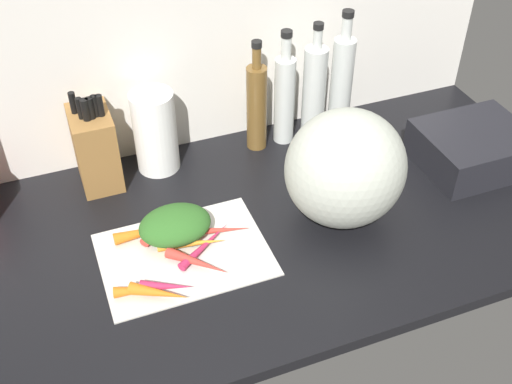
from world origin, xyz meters
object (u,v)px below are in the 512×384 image
(paper_towel_roll, at_px, (155,132))
(bottle_1, at_px, (285,97))
(carrot_1, at_px, (159,293))
(carrot_5, at_px, (205,244))
(winter_squash, at_px, (345,169))
(knife_block, at_px, (95,147))
(carrot_0, at_px, (197,262))
(carrot_3, at_px, (214,231))
(bottle_0, at_px, (257,105))
(carrot_6, at_px, (149,231))
(cutting_board, at_px, (184,254))
(dish_rack, at_px, (473,148))
(carrot_7, at_px, (159,225))
(carrot_8, at_px, (192,243))
(bottle_2, at_px, (314,93))
(bottle_3, at_px, (341,85))
(carrot_4, at_px, (139,290))
(carrot_2, at_px, (167,286))

(paper_towel_roll, bearing_deg, bottle_1, -0.41)
(carrot_1, height_order, bottle_1, bottle_1)
(carrot_5, xyz_separation_m, winter_squash, (0.34, -0.00, 0.12))
(knife_block, relative_size, paper_towel_roll, 1.16)
(carrot_0, relative_size, carrot_3, 0.88)
(carrot_3, relative_size, bottle_0, 0.55)
(carrot_5, height_order, carrot_6, carrot_6)
(cutting_board, relative_size, dish_rack, 1.35)
(carrot_6, relative_size, carrot_7, 1.25)
(carrot_1, height_order, carrot_7, carrot_1)
(carrot_3, distance_m, carrot_8, 0.06)
(winter_squash, xyz_separation_m, bottle_0, (-0.09, 0.34, -0.01))
(carrot_1, bearing_deg, carrot_3, 40.35)
(carrot_8, distance_m, bottle_2, 0.55)
(knife_block, distance_m, bottle_3, 0.67)
(winter_squash, distance_m, bottle_1, 0.35)
(cutting_board, bearing_deg, carrot_5, -2.42)
(carrot_5, distance_m, paper_towel_roll, 0.36)
(carrot_5, height_order, bottle_1, bottle_1)
(carrot_0, height_order, bottle_3, bottle_3)
(paper_towel_roll, xyz_separation_m, bottle_2, (0.43, -0.02, 0.03))
(knife_block, bearing_deg, carrot_6, -75.34)
(carrot_8, height_order, knife_block, knife_block)
(carrot_4, relative_size, bottle_1, 0.32)
(dish_rack, bearing_deg, carrot_5, -175.57)
(cutting_board, bearing_deg, bottle_1, 41.35)
(carrot_4, relative_size, bottle_3, 0.29)
(knife_block, bearing_deg, carrot_1, -84.77)
(cutting_board, relative_size, carrot_5, 2.17)
(carrot_1, relative_size, carrot_6, 0.78)
(carrot_6, xyz_separation_m, bottle_3, (0.60, 0.23, 0.13))
(knife_block, bearing_deg, carrot_7, -68.97)
(carrot_4, bearing_deg, cutting_board, 34.62)
(carrot_7, distance_m, bottle_0, 0.43)
(carrot_4, bearing_deg, carrot_5, 25.41)
(carrot_3, distance_m, dish_rack, 0.73)
(cutting_board, relative_size, bottle_3, 1.02)
(carrot_1, xyz_separation_m, carrot_2, (0.02, 0.01, -0.00))
(carrot_6, distance_m, carrot_7, 0.03)
(cutting_board, height_order, paper_towel_roll, paper_towel_roll)
(carrot_0, distance_m, winter_squash, 0.40)
(carrot_8, bearing_deg, carrot_7, 121.73)
(winter_squash, relative_size, bottle_1, 0.87)
(knife_block, bearing_deg, bottle_3, -1.92)
(carrot_2, relative_size, knife_block, 0.44)
(carrot_0, xyz_separation_m, bottle_0, (0.29, 0.39, 0.11))
(winter_squash, distance_m, knife_block, 0.62)
(carrot_7, height_order, paper_towel_roll, paper_towel_roll)
(carrot_2, distance_m, bottle_3, 0.75)
(carrot_6, height_order, paper_towel_roll, paper_towel_roll)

